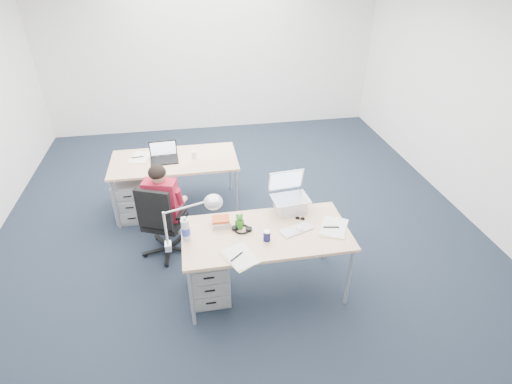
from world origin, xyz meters
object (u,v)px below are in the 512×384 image
Objects in this scene: sunglasses at (300,219)px; far_cup at (194,155)px; can_koozie at (267,236)px; dark_laptop at (163,152)px; desk_lamp at (184,223)px; desk_far at (174,163)px; wireless_keyboard at (296,230)px; drawer_pedestal_near at (208,272)px; computer_mouse at (299,228)px; office_chair at (166,234)px; seated_person at (166,204)px; desk_near at (266,236)px; headphones at (242,229)px; water_bottle at (186,229)px; drawer_pedestal_far at (132,197)px; bear_figurine at (240,221)px; silver_laptop at (290,194)px; cordless_phone at (186,224)px; book_stack at (221,222)px.

sunglasses is 1.06× the size of far_cup.
can_koozie is at bearing -124.44° from sunglasses.
desk_lamp is at bearing -85.74° from dark_laptop.
desk_far is 4.64× the size of dark_laptop.
can_koozie is (-0.31, -0.10, 0.05)m from wireless_keyboard.
drawer_pedestal_near is at bearing -89.13° from far_cup.
computer_mouse is 0.31× the size of dark_laptop.
office_chair is 0.34m from seated_person.
desk_near is at bearing 156.33° from wireless_keyboard.
water_bottle reaches higher than headphones.
bear_figurine reaches higher than drawer_pedestal_far.
water_bottle is (-1.08, 0.03, 0.11)m from computer_mouse.
wireless_keyboard is 0.03m from computer_mouse.
desk_near is at bearing -139.94° from silver_laptop.
cordless_phone reaches higher than sunglasses.
seated_person is 11.58× the size of sunglasses.
computer_mouse is at bearing 4.47° from desk_lamp.
drawer_pedestal_far is at bearing 132.13° from desk_near.
drawer_pedestal_far is 1.59× the size of dark_laptop.
cordless_phone is at bearing -58.66° from seated_person.
far_cup is (-0.59, 1.81, -0.01)m from can_koozie.
seated_person reaches higher than book_stack.
desk_far is 9.66× the size of cordless_phone.
office_chair is at bearing -98.86° from desk_far.
computer_mouse is at bearing -20.40° from seated_person.
computer_mouse is (1.34, -0.77, 0.48)m from office_chair.
bear_figurine is at bearing 165.24° from computer_mouse.
silver_laptop reaches higher than wireless_keyboard.
book_stack is (0.17, 0.16, 0.50)m from drawer_pedestal_near.
drawer_pedestal_far is at bearing 129.81° from can_koozie.
bear_figurine reaches higher than desk_far.
headphones is 1.16× the size of bear_figurine.
desk_lamp reaches higher than office_chair.
wireless_keyboard is 1.77× the size of book_stack.
office_chair is at bearing 147.24° from computer_mouse.
office_chair is at bearing 156.30° from headphones.
wireless_keyboard reaches higher than desk_near.
cordless_phone is at bearing 150.91° from wireless_keyboard.
office_chair is (-1.01, 0.76, -0.42)m from desk_near.
headphones is (1.24, -1.54, 0.47)m from drawer_pedestal_far.
desk_lamp is at bearing -140.71° from book_stack.
book_stack is at bearing 26.03° from water_bottle.
dark_laptop is at bearing 7.07° from drawer_pedestal_far.
computer_mouse reaches higher than desk_far.
desk_far is 17.50× the size of far_cup.
computer_mouse is 0.58m from bear_figurine.
bear_figurine reaches higher than cordless_phone.
drawer_pedestal_near is 5.67× the size of sunglasses.
dark_laptop is at bearing 118.37° from can_koozie.
wireless_keyboard is at bearing -42.93° from drawer_pedestal_far.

